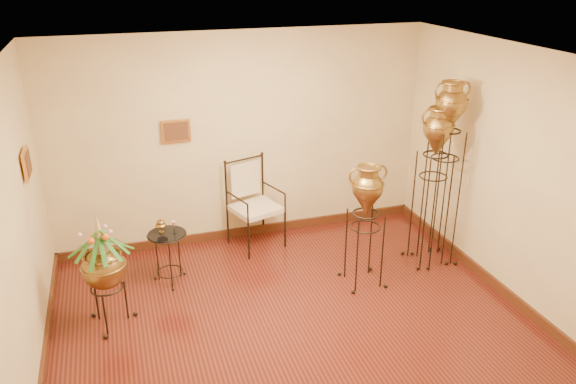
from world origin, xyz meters
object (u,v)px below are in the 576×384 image
object	(u,v)px
amphora_mid	(432,186)
armchair	(256,205)
amphora_tall	(443,173)
planter_urn	(103,264)
side_table	(169,257)

from	to	relation	value
amphora_mid	armchair	size ratio (longest dim) A/B	1.73
amphora_tall	armchair	bearing A→B (deg)	152.45
amphora_mid	armchair	xyz separation A→B (m)	(-1.96, 1.05, -0.44)
amphora_tall	armchair	xyz separation A→B (m)	(-2.07, 1.08, -0.60)
amphora_mid	planter_urn	size ratio (longest dim) A/B	1.56
amphora_tall	armchair	distance (m)	2.42
armchair	amphora_tall	bearing A→B (deg)	-45.61
amphora_tall	planter_urn	size ratio (longest dim) A/B	1.79
armchair	planter_urn	bearing A→B (deg)	-165.48
amphora_mid	side_table	xyz separation A→B (m)	(-3.18, 0.47, -0.69)
amphora_mid	side_table	size ratio (longest dim) A/B	2.50
amphora_mid	armchair	bearing A→B (deg)	151.96
amphora_tall	planter_urn	distance (m)	4.03
amphora_mid	armchair	world-z (taller)	amphora_mid
amphora_tall	amphora_mid	distance (m)	0.20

